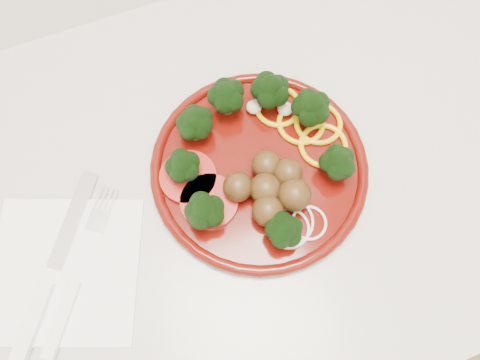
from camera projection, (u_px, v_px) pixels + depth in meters
name	position (u px, v px, depth m)	size (l,w,h in m)	color
counter	(177.00, 275.00, 1.00)	(2.40, 0.60, 0.90)	silver
plate	(256.00, 161.00, 0.58)	(0.27, 0.27, 0.06)	#470905
napkin	(65.00, 269.00, 0.55)	(0.17, 0.17, 0.00)	white
knife	(46.00, 288.00, 0.54)	(0.15, 0.20, 0.01)	silver
fork	(70.00, 298.00, 0.53)	(0.13, 0.18, 0.01)	white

